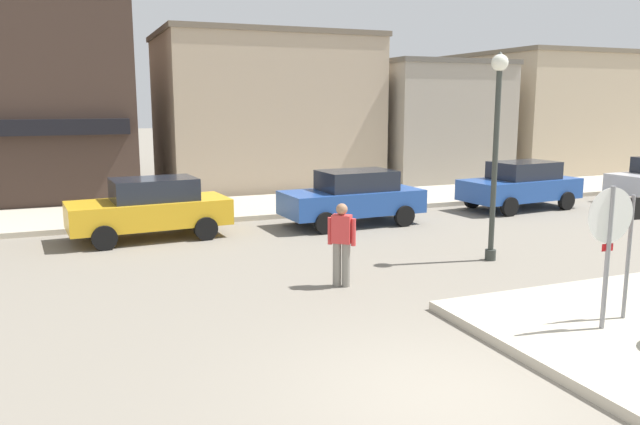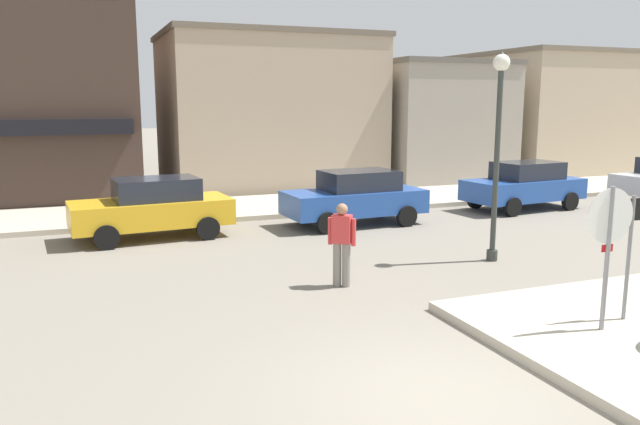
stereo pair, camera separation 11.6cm
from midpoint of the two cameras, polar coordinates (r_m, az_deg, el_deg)
The scene contains 12 objects.
ground_plane at distance 7.96m, azimuth 12.13°, elevation -16.18°, with size 160.00×160.00×0.00m, color gray.
kerb_far at distance 20.33m, azimuth -9.65°, elevation 0.28°, with size 80.00×4.00×0.15m, color #B7AD99.
stop_sign at distance 10.01m, azimuth 25.16°, elevation -2.27°, with size 0.82×0.08×2.30m.
one_way_sign at distance 10.68m, azimuth 26.72°, elevation -2.69°, with size 0.60×0.06×2.10m.
lamp_post at distance 14.07m, azimuth 16.22°, elevation 7.52°, with size 0.36×0.36×4.54m.
parked_car_nearest at distance 16.64m, azimuth -14.85°, elevation 0.48°, with size 4.12×2.11×1.56m.
parked_car_second at distance 17.86m, azimuth 3.44°, elevation 1.44°, with size 4.08×2.03×1.56m.
parked_car_third at distance 21.49m, azimuth 18.32°, elevation 2.42°, with size 4.14×2.16×1.56m.
pedestrian_crossing_near at distance 11.85m, azimuth 2.29°, elevation -2.72°, with size 0.48×0.42×1.61m.
building_storefront_left_near at distance 26.16m, azimuth -4.66°, elevation 9.19°, with size 8.46×6.24×6.17m.
building_storefront_left_mid at distance 29.20m, azimuth 9.34°, elevation 8.24°, with size 5.59×7.45×5.21m.
building_storefront_right_near at distance 34.05m, azimuth 20.07°, elevation 8.55°, with size 7.83×8.06×5.85m.
Camera 2 is at (-3.99, -5.92, 3.50)m, focal length 35.00 mm.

